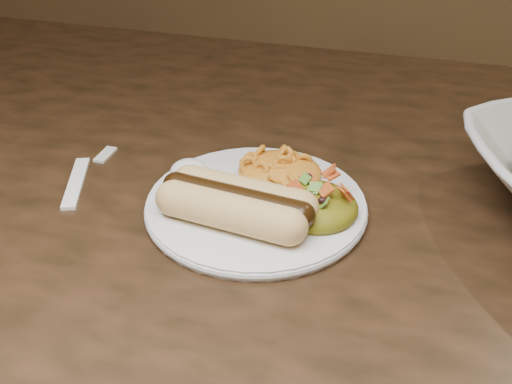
# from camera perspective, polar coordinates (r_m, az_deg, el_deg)

# --- Properties ---
(table) EXTENTS (1.60, 0.90, 0.75)m
(table) POSITION_cam_1_polar(r_m,az_deg,el_deg) (0.70, -1.82, -5.77)
(table) COLOR #3E2415
(table) RESTS_ON floor
(plate) EXTENTS (0.26, 0.26, 0.01)m
(plate) POSITION_cam_1_polar(r_m,az_deg,el_deg) (0.60, 0.00, -1.25)
(plate) COLOR silver
(plate) RESTS_ON table
(hotdog) EXTENTS (0.13, 0.08, 0.04)m
(hotdog) POSITION_cam_1_polar(r_m,az_deg,el_deg) (0.56, -1.88, -0.99)
(hotdog) COLOR #F8E278
(hotdog) RESTS_ON plate
(mac_and_cheese) EXTENTS (0.11, 0.11, 0.03)m
(mac_and_cheese) POSITION_cam_1_polar(r_m,az_deg,el_deg) (0.63, 2.30, 3.01)
(mac_and_cheese) COLOR orange
(mac_and_cheese) RESTS_ON plate
(sour_cream) EXTENTS (0.05, 0.05, 0.02)m
(sour_cream) POSITION_cam_1_polar(r_m,az_deg,el_deg) (0.63, -6.43, 2.27)
(sour_cream) COLOR white
(sour_cream) RESTS_ON plate
(taco_salad) EXTENTS (0.09, 0.08, 0.04)m
(taco_salad) POSITION_cam_1_polar(r_m,az_deg,el_deg) (0.58, 5.57, -0.66)
(taco_salad) COLOR #A66306
(taco_salad) RESTS_ON plate
(fork) EXTENTS (0.06, 0.13, 0.00)m
(fork) POSITION_cam_1_polar(r_m,az_deg,el_deg) (0.67, -16.77, 0.87)
(fork) COLOR white
(fork) RESTS_ON table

